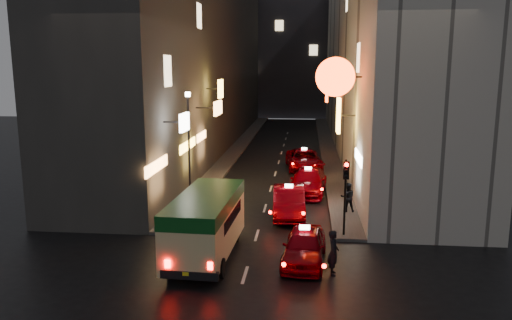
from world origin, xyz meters
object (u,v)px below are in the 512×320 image
(taxi_near, at_px, (304,243))
(minibus, at_px, (206,218))
(pedestrian_crossing, at_px, (333,250))
(traffic_light, at_px, (346,181))
(lamp_post, at_px, (189,141))

(taxi_near, bearing_deg, minibus, 178.05)
(minibus, height_order, pedestrian_crossing, minibus)
(pedestrian_crossing, height_order, traffic_light, traffic_light)
(minibus, xyz_separation_m, traffic_light, (5.78, 2.88, 1.02))
(pedestrian_crossing, bearing_deg, taxi_near, 45.44)
(minibus, height_order, traffic_light, traffic_light)
(taxi_near, distance_m, pedestrian_crossing, 1.52)
(taxi_near, distance_m, traffic_light, 3.98)
(traffic_light, bearing_deg, lamp_post, 151.09)
(minibus, bearing_deg, taxi_near, -1.95)
(minibus, distance_m, traffic_light, 6.54)
(taxi_near, bearing_deg, lamp_post, 130.35)
(taxi_near, distance_m, lamp_post, 10.32)
(pedestrian_crossing, distance_m, lamp_post, 11.73)
(traffic_light, xyz_separation_m, lamp_post, (-8.20, 4.53, 1.04))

